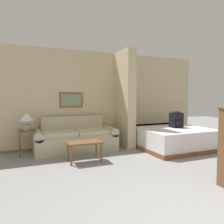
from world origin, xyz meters
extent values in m
cube|color=#CCB78E|center=(0.00, 4.35, 1.30)|extent=(6.84, 0.12, 2.60)
cube|color=#70644E|center=(0.00, 4.28, 0.03)|extent=(6.84, 0.02, 0.06)
cube|color=brown|center=(-0.57, 4.27, 1.27)|extent=(0.61, 0.02, 0.39)
cube|color=gray|center=(-0.57, 4.26, 1.27)|extent=(0.54, 0.01, 0.32)
cube|color=#CCB78E|center=(0.81, 3.86, 1.30)|extent=(0.24, 0.86, 2.60)
cube|color=#B7AD8E|center=(-0.57, 3.83, 0.21)|extent=(1.60, 0.84, 0.42)
cube|color=#B7AD8E|center=(-0.57, 4.15, 0.64)|extent=(1.60, 0.20, 0.44)
cube|color=#B7AD8E|center=(-1.47, 3.83, 0.21)|extent=(0.20, 0.84, 0.42)
cylinder|color=#B7AD8E|center=(-1.47, 3.83, 0.46)|extent=(0.22, 0.84, 0.22)
cube|color=#B7AD8E|center=(0.33, 3.83, 0.21)|extent=(0.20, 0.84, 0.42)
cylinder|color=#B7AD8E|center=(0.33, 3.83, 0.46)|extent=(0.22, 0.84, 0.22)
cube|color=beige|center=(-0.97, 3.78, 0.47)|extent=(0.78, 0.60, 0.10)
cube|color=beige|center=(-0.17, 3.78, 0.47)|extent=(0.78, 0.60, 0.10)
cube|color=brown|center=(-0.62, 2.87, 0.41)|extent=(0.71, 0.41, 0.04)
cylinder|color=brown|center=(-0.94, 2.71, 0.19)|extent=(0.04, 0.04, 0.39)
cylinder|color=brown|center=(-0.30, 2.71, 0.19)|extent=(0.04, 0.04, 0.39)
cylinder|color=brown|center=(-0.94, 3.04, 0.19)|extent=(0.04, 0.04, 0.39)
cylinder|color=brown|center=(-0.30, 3.04, 0.19)|extent=(0.04, 0.04, 0.39)
cube|color=brown|center=(-1.70, 3.90, 0.57)|extent=(0.38, 0.38, 0.04)
cylinder|color=brown|center=(-1.86, 3.74, 0.28)|extent=(0.04, 0.04, 0.55)
cylinder|color=brown|center=(-1.54, 3.74, 0.28)|extent=(0.04, 0.04, 0.55)
cylinder|color=brown|center=(-1.86, 4.06, 0.28)|extent=(0.04, 0.04, 0.55)
cylinder|color=brown|center=(-1.54, 4.06, 0.28)|extent=(0.04, 0.04, 0.55)
cylinder|color=tan|center=(-1.70, 3.90, 0.65)|extent=(0.16, 0.16, 0.12)
cylinder|color=tan|center=(-1.70, 3.90, 0.76)|extent=(0.02, 0.02, 0.10)
cone|color=silver|center=(-1.70, 3.90, 0.90)|extent=(0.31, 0.31, 0.20)
cube|color=brown|center=(1.85, 3.24, 0.05)|extent=(1.81, 1.97, 0.10)
cube|color=white|center=(1.85, 3.24, 0.32)|extent=(1.77, 1.93, 0.44)
cube|color=white|center=(1.85, 3.99, 0.49)|extent=(1.65, 0.36, 0.10)
cube|color=black|center=(2.02, 3.18, 0.73)|extent=(0.31, 0.23, 0.39)
cube|color=black|center=(2.02, 3.05, 0.65)|extent=(0.23, 0.03, 0.17)
ellipsoid|color=black|center=(2.02, 3.18, 0.93)|extent=(0.29, 0.22, 0.09)
camera|label=1|loc=(-1.87, -1.48, 1.36)|focal=35.00mm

